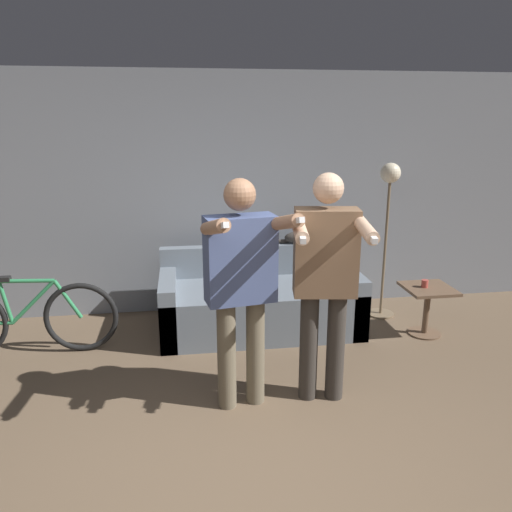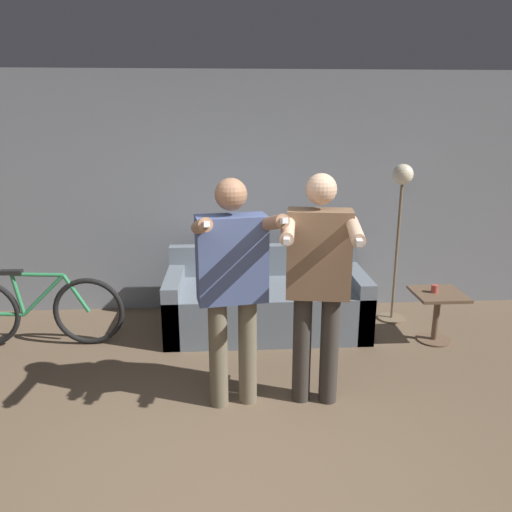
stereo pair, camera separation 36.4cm
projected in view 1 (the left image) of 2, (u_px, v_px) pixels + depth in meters
The scene contains 10 objects.
ground_plane at pixel (246, 507), 2.82m from camera, with size 16.00×16.00×0.00m, color brown.
wall_back at pixel (209, 195), 5.43m from camera, with size 10.00×0.05×2.60m.
couch at pixel (260, 303), 5.13m from camera, with size 2.00×0.93×0.80m.
person_left at pixel (241, 278), 3.56m from camera, with size 0.64×0.73×1.73m.
person_right at pixel (325, 274), 3.64m from camera, with size 0.60×0.73×1.76m.
cat at pixel (301, 237), 5.39m from camera, with size 0.45×0.13×0.17m.
floor_lamp at pixel (388, 203), 5.22m from camera, with size 0.29×0.29×1.67m.
side_table at pixel (427, 300), 4.97m from camera, with size 0.47×0.47×0.50m.
cup at pixel (425, 284), 4.92m from camera, with size 0.07×0.07×0.08m.
bicycle at pixel (26, 319), 4.54m from camera, with size 1.64×0.07×0.76m.
Camera 1 is at (-0.29, -2.31, 2.14)m, focal length 35.00 mm.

